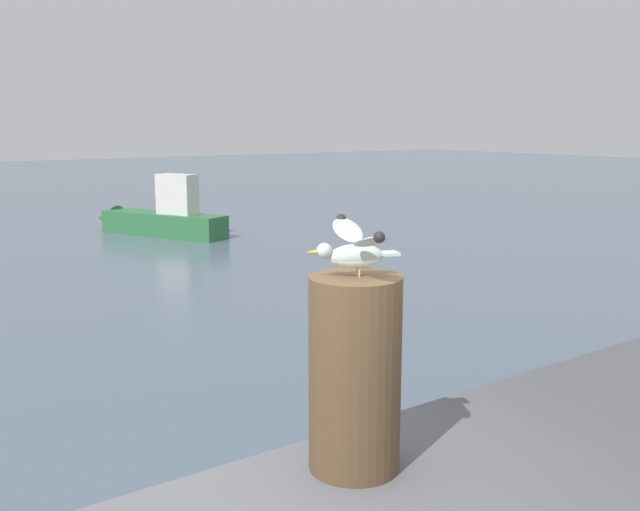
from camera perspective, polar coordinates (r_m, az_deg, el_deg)
mooring_post at (r=3.08m, az=2.75°, el=-9.27°), size 0.39×0.39×0.84m
seagull at (r=2.95m, az=2.77°, el=0.59°), size 0.38×0.56×0.23m
boat_green at (r=20.51m, az=-12.64°, el=2.92°), size 2.57×4.36×1.74m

